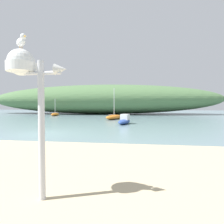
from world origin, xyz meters
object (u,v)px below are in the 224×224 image
object	(u,v)px
seagull_on_radar	(21,41)
sailboat_west_reach	(114,117)
sailboat_outer_mooring	(55,114)
mast_structure	(27,75)
motorboat_east_reach	(124,120)

from	to	relation	value
seagull_on_radar	sailboat_west_reach	bearing A→B (deg)	92.88
sailboat_outer_mooring	sailboat_west_reach	xyz separation A→B (m)	(11.75, -6.69, 0.04)
mast_structure	motorboat_east_reach	world-z (taller)	mast_structure
motorboat_east_reach	sailboat_outer_mooring	size ratio (longest dim) A/B	0.99
mast_structure	motorboat_east_reach	xyz separation A→B (m)	(0.67, 16.13, -2.17)
seagull_on_radar	motorboat_east_reach	bearing A→B (deg)	87.29
mast_structure	seagull_on_radar	xyz separation A→B (m)	(-0.09, -0.01, 0.64)
motorboat_east_reach	sailboat_west_reach	bearing A→B (deg)	107.16
mast_structure	motorboat_east_reach	distance (m)	16.29
seagull_on_radar	motorboat_east_reach	xyz separation A→B (m)	(0.76, 16.14, -2.81)
seagull_on_radar	sailboat_outer_mooring	world-z (taller)	seagull_on_radar
sailboat_west_reach	motorboat_east_reach	bearing A→B (deg)	-72.84
motorboat_east_reach	sailboat_outer_mooring	distance (m)	18.69
seagull_on_radar	motorboat_east_reach	size ratio (longest dim) A/B	0.11
mast_structure	sailboat_west_reach	world-z (taller)	sailboat_west_reach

